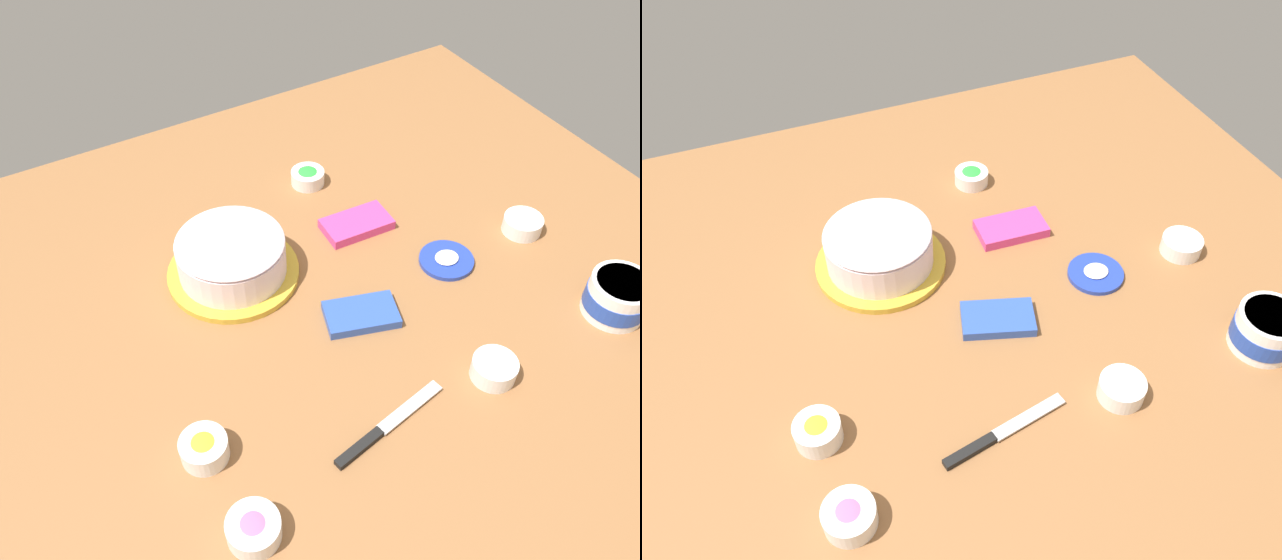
{
  "view_description": "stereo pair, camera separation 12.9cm",
  "coord_description": "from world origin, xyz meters",
  "views": [
    {
      "loc": [
        -0.52,
        -0.7,
        0.97
      ],
      "look_at": [
        -0.07,
        0.07,
        0.04
      ],
      "focal_mm": 37.32,
      "sensor_mm": 36.0,
      "label": 1
    },
    {
      "loc": [
        -0.4,
        -0.76,
        0.97
      ],
      "look_at": [
        -0.07,
        0.07,
        0.04
      ],
      "focal_mm": 37.32,
      "sensor_mm": 36.0,
      "label": 2
    }
  ],
  "objects": [
    {
      "name": "spreading_knife",
      "position": [
        -0.14,
        -0.25,
        0.01
      ],
      "size": [
        0.24,
        0.06,
        0.01
      ],
      "color": "silver",
      "rests_on": "ground_plane"
    },
    {
      "name": "frosting_tub_lid",
      "position": [
        0.2,
        0.01,
        0.01
      ],
      "size": [
        0.11,
        0.11,
        0.02
      ],
      "color": "#233DAD",
      "rests_on": "ground_plane"
    },
    {
      "name": "candy_box_lower",
      "position": [
        0.1,
        0.19,
        0.01
      ],
      "size": [
        0.15,
        0.09,
        0.02
      ],
      "primitive_type": "cube",
      "rotation": [
        0.0,
        0.0,
        -0.06
      ],
      "color": "#E53D8E",
      "rests_on": "ground_plane"
    },
    {
      "name": "sprinkle_bowl_yellow",
      "position": [
        -0.41,
        -0.15,
        0.02
      ],
      "size": [
        0.08,
        0.08,
        0.04
      ],
      "color": "white",
      "rests_on": "ground_plane"
    },
    {
      "name": "frosted_cake",
      "position": [
        -0.2,
        0.2,
        0.05
      ],
      "size": [
        0.27,
        0.27,
        0.1
      ],
      "color": "gold",
      "rests_on": "ground_plane"
    },
    {
      "name": "frosting_tub",
      "position": [
        0.39,
        -0.26,
        0.04
      ],
      "size": [
        0.12,
        0.12,
        0.08
      ],
      "color": "white",
      "rests_on": "ground_plane"
    },
    {
      "name": "ground_plane",
      "position": [
        0.0,
        0.0,
        0.0
      ],
      "size": [
        1.54,
        1.54,
        0.0
      ],
      "primitive_type": "plane",
      "color": "#936038"
    },
    {
      "name": "sprinkle_bowl_green",
      "position": [
        0.08,
        0.39,
        0.02
      ],
      "size": [
        0.08,
        0.08,
        0.04
      ],
      "color": "white",
      "rests_on": "ground_plane"
    },
    {
      "name": "sprinkle_bowl_blue",
      "position": [
        0.09,
        -0.26,
        0.02
      ],
      "size": [
        0.08,
        0.08,
        0.04
      ],
      "color": "white",
      "rests_on": "ground_plane"
    },
    {
      "name": "sprinkle_bowl_rainbow",
      "position": [
        0.4,
        0.01,
        0.02
      ],
      "size": [
        0.08,
        0.08,
        0.04
      ],
      "color": "white",
      "rests_on": "ground_plane"
    },
    {
      "name": "candy_box_upper",
      "position": [
        -0.03,
        -0.03,
        0.01
      ],
      "size": [
        0.16,
        0.12,
        0.02
      ],
      "primitive_type": "cube",
      "rotation": [
        0.0,
        0.0,
        -0.31
      ],
      "color": "#2D51B2",
      "rests_on": "ground_plane"
    },
    {
      "name": "sprinkle_bowl_pink",
      "position": [
        -0.4,
        -0.3,
        0.02
      ],
      "size": [
        0.08,
        0.08,
        0.04
      ],
      "color": "white",
      "rests_on": "ground_plane"
    }
  ]
}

